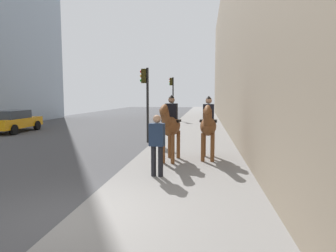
% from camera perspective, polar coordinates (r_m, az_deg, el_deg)
% --- Properties ---
extents(sidewalk_slab, '(120.00, 3.87, 0.12)m').
position_cam_1_polar(sidewalk_slab, '(5.49, 0.79, -18.44)').
color(sidewalk_slab, slate).
rests_on(sidewalk_slab, ground).
extents(mounted_horse_near, '(2.15, 0.73, 2.25)m').
position_cam_1_polar(mounted_horse_near, '(9.85, 0.50, 0.20)').
color(mounted_horse_near, brown).
rests_on(mounted_horse_near, sidewalk_slab).
extents(mounted_horse_far, '(2.15, 0.63, 2.22)m').
position_cam_1_polar(mounted_horse_far, '(10.24, 7.88, 0.21)').
color(mounted_horse_far, brown).
rests_on(mounted_horse_far, sidewalk_slab).
extents(pedestrian_greeting, '(0.31, 0.43, 1.70)m').
position_cam_1_polar(pedestrian_greeting, '(7.97, -2.17, -3.02)').
color(pedestrian_greeting, black).
rests_on(pedestrian_greeting, sidewalk_slab).
extents(car_near_lane, '(4.36, 2.10, 1.44)m').
position_cam_1_polar(car_near_lane, '(21.43, -28.13, 0.91)').
color(car_near_lane, orange).
rests_on(car_near_lane, ground).
extents(traffic_light_near_curb, '(0.20, 0.44, 3.74)m').
position_cam_1_polar(traffic_light_near_curb, '(14.66, -4.37, 6.51)').
color(traffic_light_near_curb, black).
rests_on(traffic_light_near_curb, ground).
extents(traffic_light_far_curb, '(0.20, 0.44, 4.13)m').
position_cam_1_polar(traffic_light_far_curb, '(27.55, 0.82, 6.66)').
color(traffic_light_far_curb, black).
rests_on(traffic_light_far_curb, ground).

